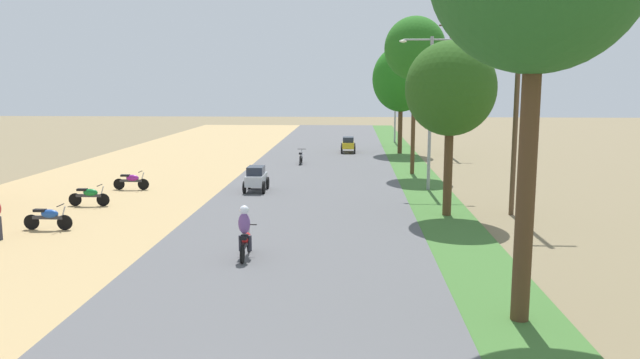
{
  "coord_description": "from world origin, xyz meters",
  "views": [
    {
      "loc": [
        1.95,
        -7.41,
        5.39
      ],
      "look_at": [
        0.79,
        15.1,
        1.84
      ],
      "focal_mm": 34.83,
      "sensor_mm": 36.0,
      "label": 1
    }
  ],
  "objects_px": {
    "median_tree_fourth": "(401,79)",
    "motorbike_ahead_second": "(301,156)",
    "parked_motorbike_second": "(48,217)",
    "streetlamp_near": "(430,102)",
    "car_sedan_yellow": "(348,144)",
    "utility_pole_near": "(450,85)",
    "motorbike_foreground_rider": "(245,233)",
    "utility_pole_far": "(517,90)",
    "car_hatchback_silver": "(256,178)",
    "parked_motorbike_fourth": "(132,180)",
    "median_tree_third": "(415,49)",
    "parked_motorbike_third": "(89,195)",
    "median_tree_second": "(451,89)",
    "streetlamp_mid": "(395,95)"
  },
  "relations": [
    {
      "from": "median_tree_fourth",
      "to": "motorbike_ahead_second",
      "type": "distance_m",
      "value": 10.84
    },
    {
      "from": "parked_motorbike_second",
      "to": "streetlamp_near",
      "type": "height_order",
      "value": "streetlamp_near"
    },
    {
      "from": "car_sedan_yellow",
      "to": "utility_pole_near",
      "type": "bearing_deg",
      "value": -3.7
    },
    {
      "from": "motorbike_foreground_rider",
      "to": "parked_motorbike_second",
      "type": "bearing_deg",
      "value": 156.68
    },
    {
      "from": "utility_pole_far",
      "to": "utility_pole_near",
      "type": "bearing_deg",
      "value": 88.32
    },
    {
      "from": "utility_pole_far",
      "to": "motorbike_foreground_rider",
      "type": "xyz_separation_m",
      "value": [
        -9.77,
        -7.14,
        -4.24
      ]
    },
    {
      "from": "utility_pole_far",
      "to": "parked_motorbike_second",
      "type": "bearing_deg",
      "value": -167.86
    },
    {
      "from": "streetlamp_near",
      "to": "parked_motorbike_second",
      "type": "bearing_deg",
      "value": -147.72
    },
    {
      "from": "streetlamp_near",
      "to": "car_hatchback_silver",
      "type": "height_order",
      "value": "streetlamp_near"
    },
    {
      "from": "parked_motorbike_fourth",
      "to": "median_tree_third",
      "type": "relative_size",
      "value": 0.2
    },
    {
      "from": "median_tree_fourth",
      "to": "motorbike_ahead_second",
      "type": "height_order",
      "value": "median_tree_fourth"
    },
    {
      "from": "utility_pole_far",
      "to": "motorbike_ahead_second",
      "type": "bearing_deg",
      "value": 123.31
    },
    {
      "from": "car_sedan_yellow",
      "to": "parked_motorbike_third",
      "type": "bearing_deg",
      "value": -117.52
    },
    {
      "from": "parked_motorbike_second",
      "to": "motorbike_ahead_second",
      "type": "bearing_deg",
      "value": 67.8
    },
    {
      "from": "parked_motorbike_second",
      "to": "parked_motorbike_fourth",
      "type": "bearing_deg",
      "value": 89.83
    },
    {
      "from": "median_tree_second",
      "to": "car_hatchback_silver",
      "type": "bearing_deg",
      "value": 149.46
    },
    {
      "from": "median_tree_fourth",
      "to": "streetlamp_near",
      "type": "height_order",
      "value": "median_tree_fourth"
    },
    {
      "from": "streetlamp_near",
      "to": "motorbike_foreground_rider",
      "type": "bearing_deg",
      "value": -118.96
    },
    {
      "from": "car_hatchback_silver",
      "to": "car_sedan_yellow",
      "type": "distance_m",
      "value": 17.84
    },
    {
      "from": "parked_motorbike_third",
      "to": "median_tree_second",
      "type": "xyz_separation_m",
      "value": [
        15.22,
        -1.05,
        4.56
      ]
    },
    {
      "from": "parked_motorbike_third",
      "to": "car_hatchback_silver",
      "type": "relative_size",
      "value": 0.9
    },
    {
      "from": "utility_pole_near",
      "to": "utility_pole_far",
      "type": "bearing_deg",
      "value": -91.68
    },
    {
      "from": "median_tree_third",
      "to": "streetlamp_near",
      "type": "relative_size",
      "value": 1.2
    },
    {
      "from": "parked_motorbike_fourth",
      "to": "median_tree_fourth",
      "type": "distance_m",
      "value": 22.91
    },
    {
      "from": "median_tree_second",
      "to": "utility_pole_near",
      "type": "distance_m",
      "value": 22.1
    },
    {
      "from": "parked_motorbike_third",
      "to": "streetlamp_mid",
      "type": "bearing_deg",
      "value": 63.06
    },
    {
      "from": "parked_motorbike_fourth",
      "to": "car_hatchback_silver",
      "type": "height_order",
      "value": "car_hatchback_silver"
    },
    {
      "from": "parked_motorbike_third",
      "to": "utility_pole_near",
      "type": "bearing_deg",
      "value": 48.29
    },
    {
      "from": "parked_motorbike_fourth",
      "to": "median_tree_fourth",
      "type": "relative_size",
      "value": 0.22
    },
    {
      "from": "median_tree_third",
      "to": "car_hatchback_silver",
      "type": "bearing_deg",
      "value": -142.04
    },
    {
      "from": "median_tree_third",
      "to": "streetlamp_mid",
      "type": "distance_m",
      "value": 19.71
    },
    {
      "from": "streetlamp_mid",
      "to": "car_hatchback_silver",
      "type": "distance_m",
      "value": 27.51
    },
    {
      "from": "streetlamp_mid",
      "to": "car_sedan_yellow",
      "type": "xyz_separation_m",
      "value": [
        -4.11,
        -8.62,
        -3.54
      ]
    },
    {
      "from": "parked_motorbike_second",
      "to": "car_sedan_yellow",
      "type": "bearing_deg",
      "value": 67.3
    },
    {
      "from": "parked_motorbike_fourth",
      "to": "streetlamp_mid",
      "type": "distance_m",
      "value": 29.95
    },
    {
      "from": "parked_motorbike_third",
      "to": "parked_motorbike_fourth",
      "type": "height_order",
      "value": "same"
    },
    {
      "from": "car_sedan_yellow",
      "to": "streetlamp_near",
      "type": "bearing_deg",
      "value": -75.82
    },
    {
      "from": "streetlamp_near",
      "to": "motorbike_ahead_second",
      "type": "relative_size",
      "value": 4.17
    },
    {
      "from": "utility_pole_near",
      "to": "utility_pole_far",
      "type": "distance_m",
      "value": 21.41
    },
    {
      "from": "streetlamp_near",
      "to": "car_sedan_yellow",
      "type": "xyz_separation_m",
      "value": [
        -4.11,
        16.28,
        -3.67
      ]
    },
    {
      "from": "median_tree_fourth",
      "to": "motorbike_foreground_rider",
      "type": "relative_size",
      "value": 4.45
    },
    {
      "from": "parked_motorbike_second",
      "to": "streetlamp_near",
      "type": "xyz_separation_m",
      "value": [
        14.85,
        9.38,
        3.85
      ]
    },
    {
      "from": "median_tree_fourth",
      "to": "car_sedan_yellow",
      "type": "bearing_deg",
      "value": 176.63
    },
    {
      "from": "parked_motorbike_fourth",
      "to": "median_tree_second",
      "type": "xyz_separation_m",
      "value": [
        14.84,
        -5.2,
        4.56
      ]
    },
    {
      "from": "median_tree_second",
      "to": "streetlamp_mid",
      "type": "relative_size",
      "value": 0.96
    },
    {
      "from": "median_tree_third",
      "to": "car_sedan_yellow",
      "type": "height_order",
      "value": "median_tree_third"
    },
    {
      "from": "parked_motorbike_third",
      "to": "median_tree_second",
      "type": "distance_m",
      "value": 15.92
    },
    {
      "from": "parked_motorbike_third",
      "to": "median_tree_fourth",
      "type": "height_order",
      "value": "median_tree_fourth"
    },
    {
      "from": "parked_motorbike_second",
      "to": "utility_pole_near",
      "type": "bearing_deg",
      "value": 54.16
    },
    {
      "from": "parked_motorbike_second",
      "to": "median_tree_second",
      "type": "height_order",
      "value": "median_tree_second"
    }
  ]
}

